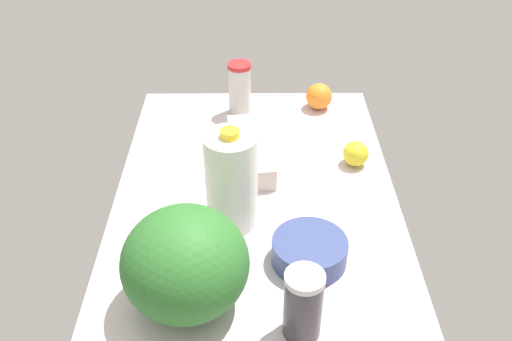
% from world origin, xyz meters
% --- Properties ---
extents(countertop, '(1.20, 0.76, 0.03)m').
position_xyz_m(countertop, '(0.00, 0.00, 0.01)').
color(countertop, silver).
rests_on(countertop, ground).
extents(egg_carton, '(0.32, 0.14, 0.07)m').
position_xyz_m(egg_carton, '(-0.19, -0.02, 0.06)').
color(egg_carton, beige).
rests_on(egg_carton, countertop).
extents(shaker_bottle, '(0.08, 0.08, 0.16)m').
position_xyz_m(shaker_bottle, '(0.43, 0.09, 0.11)').
color(shaker_bottle, '#3C373D').
rests_on(shaker_bottle, countertop).
extents(mixing_bowl, '(0.18, 0.18, 0.06)m').
position_xyz_m(mixing_bowl, '(0.22, 0.12, 0.06)').
color(mixing_bowl, '#3B4983').
rests_on(mixing_bowl, countertop).
extents(milk_jug, '(0.13, 0.13, 0.27)m').
position_xyz_m(milk_jug, '(0.08, -0.06, 0.16)').
color(milk_jug, white).
rests_on(milk_jug, countertop).
extents(watermelon, '(0.27, 0.27, 0.24)m').
position_xyz_m(watermelon, '(0.35, -0.15, 0.15)').
color(watermelon, '#2F742D').
rests_on(watermelon, countertop).
extents(tumbler_cup, '(0.08, 0.08, 0.18)m').
position_xyz_m(tumbler_cup, '(-0.47, -0.05, 0.12)').
color(tumbler_cup, silver).
rests_on(tumbler_cup, countertop).
extents(lemon_beside_bowl, '(0.07, 0.07, 0.07)m').
position_xyz_m(lemon_beside_bowl, '(-0.17, 0.29, 0.07)').
color(lemon_beside_bowl, yellow).
rests_on(lemon_beside_bowl, countertop).
extents(orange_far_back, '(0.09, 0.09, 0.09)m').
position_xyz_m(orange_far_back, '(-0.50, 0.21, 0.07)').
color(orange_far_back, orange).
rests_on(orange_far_back, countertop).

